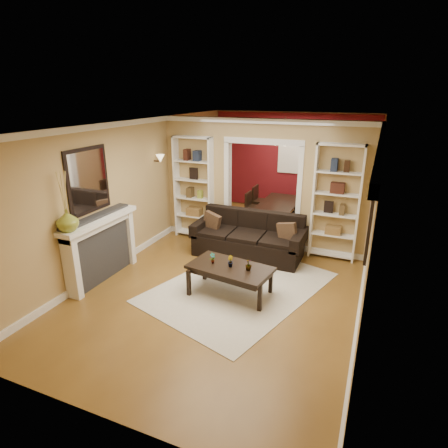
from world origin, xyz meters
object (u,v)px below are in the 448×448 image
at_px(sofa, 248,236).
at_px(bookshelf_left, 194,188).
at_px(dining_table, 280,212).
at_px(coffee_table, 230,280).
at_px(fireplace, 103,249).
at_px(bookshelf_right, 336,203).

distance_m(sofa, bookshelf_left, 1.76).
bearing_deg(dining_table, coffee_table, -177.91).
bearing_deg(coffee_table, fireplace, -162.73).
bearing_deg(bookshelf_left, fireplace, -102.05).
xyz_separation_m(sofa, dining_table, (0.10, 2.23, -0.16)).
distance_m(sofa, coffee_table, 1.63).
relative_size(coffee_table, bookshelf_left, 0.58).
bearing_deg(bookshelf_right, sofa, -159.98).
bearing_deg(dining_table, bookshelf_left, 135.83).
height_order(bookshelf_left, dining_table, bookshelf_left).
height_order(sofa, fireplace, fireplace).
bearing_deg(coffee_table, bookshelf_right, 66.75).
height_order(sofa, dining_table, sofa).
bearing_deg(dining_table, fireplace, 152.83).
bearing_deg(bookshelf_left, coffee_table, -51.28).
distance_m(bookshelf_left, dining_table, 2.46).
xyz_separation_m(coffee_table, bookshelf_left, (-1.75, 2.18, 0.90)).
bearing_deg(bookshelf_right, bookshelf_left, 180.00).
bearing_deg(coffee_table, sofa, 107.07).
bearing_deg(sofa, bookshelf_left, 158.97).
height_order(sofa, bookshelf_right, bookshelf_right).
bearing_deg(sofa, bookshelf_right, 20.02).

